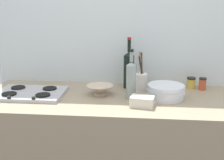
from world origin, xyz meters
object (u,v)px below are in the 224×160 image
Objects in this scene: butter_dish at (142,101)px; condiment_jar_rear at (202,84)px; stovetop_hob at (30,93)px; mixing_bowl at (100,89)px; condiment_jar_front at (191,83)px; utensil_crock at (141,81)px; wine_bottle_leftmost at (131,79)px; plate_stack at (166,91)px; wine_bottle_mid_left at (129,69)px.

butter_dish is 1.58× the size of condiment_jar_rear.
stovetop_hob is 2.49× the size of mixing_bowl.
condiment_jar_front reaches higher than stovetop_hob.
wine_bottle_leftmost is at bearing -110.38° from utensil_crock.
plate_stack is 0.35m from condiment_jar_rear.
utensil_crock is 0.39m from condiment_jar_front.
wine_bottle_mid_left is 0.55m from condiment_jar_rear.
utensil_crock is (-0.01, 0.32, 0.04)m from butter_dish.
wine_bottle_leftmost is 0.88× the size of wine_bottle_mid_left.
utensil_crock is at bearing 91.67° from butter_dish.
condiment_jar_front reaches higher than mixing_bowl.
wine_bottle_mid_left is 2.02× the size of mixing_bowl.
plate_stack reaches higher than condiment_jar_rear.
plate_stack is 0.76× the size of wine_bottle_leftmost.
condiment_jar_rear reaches higher than butter_dish.
wine_bottle_mid_left is at bearing 95.64° from wine_bottle_leftmost.
stovetop_hob is at bearing -167.13° from utensil_crock.
condiment_jar_front is 0.91× the size of condiment_jar_rear.
wine_bottle_leftmost is 0.25m from wine_bottle_mid_left.
utensil_crock reaches higher than plate_stack.
condiment_jar_front is (0.37, 0.42, 0.01)m from butter_dish.
mixing_bowl is at bearing -165.87° from condiment_jar_rear.
condiment_jar_front is (0.47, 0.03, -0.10)m from wine_bottle_mid_left.
stovetop_hob is at bearing -168.79° from condiment_jar_rear.
plate_stack is 0.22m from utensil_crock.
mixing_bowl is 0.36m from butter_dish.
condiment_jar_rear is at bearing -0.35° from wine_bottle_mid_left.
stovetop_hob is at bearing 179.79° from wine_bottle_leftmost.
stovetop_hob is 0.71m from wine_bottle_leftmost.
condiment_jar_front is at bearing 4.01° from wine_bottle_mid_left.
wine_bottle_leftmost reaches higher than plate_stack.
mixing_bowl is 2.28× the size of condiment_jar_front.
butter_dish is 1.74× the size of condiment_jar_front.
wine_bottle_leftmost is 1.78× the size of mixing_bowl.
butter_dish is at bearing -130.79° from condiment_jar_front.
condiment_jar_front is at bearing 18.54° from mixing_bowl.
wine_bottle_leftmost is 0.20m from utensil_crock.
utensil_crock is 3.19× the size of condiment_jar_rear.
wine_bottle_mid_left is at bearing 19.93° from stovetop_hob.
wine_bottle_leftmost is 0.58m from condiment_jar_rear.
wine_bottle_leftmost is at bearing -147.67° from condiment_jar_front.
condiment_jar_front is (0.44, 0.28, -0.09)m from wine_bottle_leftmost.
mixing_bowl is at bearing -157.25° from utensil_crock.
mixing_bowl is (0.48, 0.06, 0.02)m from stovetop_hob.
butter_dish is at bearing -10.82° from stovetop_hob.
wine_bottle_leftmost is at bearing 117.37° from butter_dish.
plate_stack is at bearing 7.38° from wine_bottle_leftmost.
utensil_crock is at bearing -164.76° from condiment_jar_front.
mixing_bowl is 0.31m from utensil_crock.
utensil_crock reaches higher than butter_dish.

